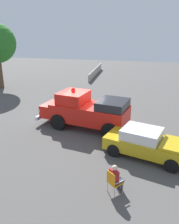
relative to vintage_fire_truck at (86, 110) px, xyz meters
The scene contains 7 objects.
ground_plane 1.26m from the vintage_fire_truck, 29.96° to the left, with size 60.00×60.00×0.00m, color #514F4C.
vintage_fire_truck is the anchor object (origin of this frame).
classic_hot_rod 4.87m from the vintage_fire_truck, 127.22° to the right, with size 3.07×4.71×1.46m.
lawn_chair_near_truck 6.69m from the vintage_fire_truck, 158.18° to the right, with size 0.69×0.69×1.02m.
lawn_chair_by_car 3.11m from the vintage_fire_truck, 126.82° to the right, with size 0.61×0.60×1.02m.
spectator_seated 6.63m from the vintage_fire_truck, 157.15° to the right, with size 0.64×0.64×1.29m.
background_fence 17.01m from the vintage_fire_truck, ahead, with size 8.78×0.12×0.90m.
Camera 1 is at (-14.59, -3.39, 6.51)m, focal length 38.66 mm.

